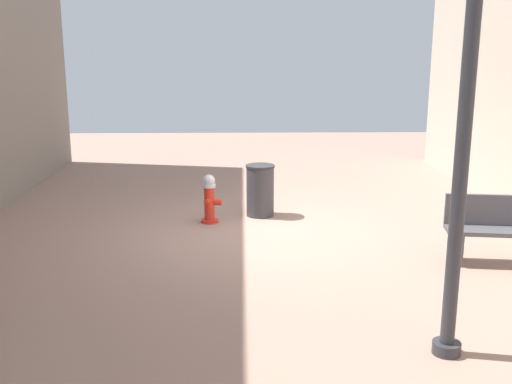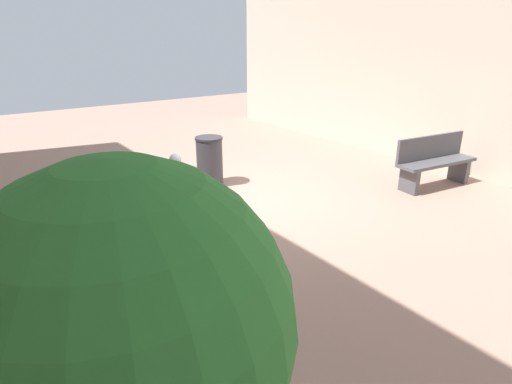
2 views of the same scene
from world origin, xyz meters
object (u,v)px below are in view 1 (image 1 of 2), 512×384
(bench_near, at_px, (507,229))
(fire_hydrant, at_px, (210,199))
(trash_bin, at_px, (260,190))
(street_lamp, at_px, (468,79))

(bench_near, bearing_deg, fire_hydrant, -26.44)
(fire_hydrant, xyz_separation_m, trash_bin, (-0.88, -0.41, 0.04))
(street_lamp, xyz_separation_m, trash_bin, (1.69, -5.06, -2.21))
(trash_bin, bearing_deg, fire_hydrant, 25.11)
(fire_hydrant, distance_m, street_lamp, 5.77)
(bench_near, distance_m, street_lamp, 3.74)
(bench_near, relative_size, trash_bin, 1.85)
(fire_hydrant, height_order, street_lamp, street_lamp)
(bench_near, bearing_deg, trash_bin, -36.93)
(fire_hydrant, relative_size, bench_near, 0.49)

